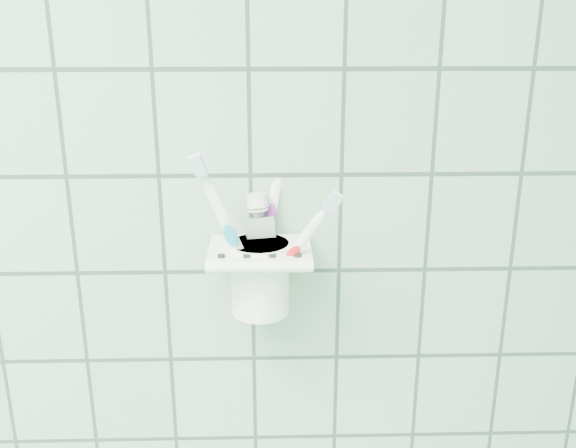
# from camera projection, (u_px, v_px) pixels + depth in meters

# --- Properties ---
(holder_bracket) EXTENTS (0.11, 0.10, 0.04)m
(holder_bracket) POSITION_uv_depth(u_px,v_px,m) (260.00, 253.00, 0.72)
(holder_bracket) COLOR white
(holder_bracket) RESTS_ON wall_back
(cup) EXTENTS (0.07, 0.07, 0.09)m
(cup) POSITION_uv_depth(u_px,v_px,m) (260.00, 274.00, 0.73)
(cup) COLOR white
(cup) RESTS_ON holder_bracket
(toothbrush_pink) EXTENTS (0.07, 0.02, 0.19)m
(toothbrush_pink) POSITION_uv_depth(u_px,v_px,m) (264.00, 228.00, 0.70)
(toothbrush_pink) COLOR white
(toothbrush_pink) RESTS_ON cup
(toothbrush_blue) EXTENTS (0.05, 0.06, 0.20)m
(toothbrush_blue) POSITION_uv_depth(u_px,v_px,m) (253.00, 220.00, 0.72)
(toothbrush_blue) COLOR white
(toothbrush_blue) RESTS_ON cup
(toothbrush_orange) EXTENTS (0.09, 0.05, 0.17)m
(toothbrush_orange) POSITION_uv_depth(u_px,v_px,m) (250.00, 233.00, 0.71)
(toothbrush_orange) COLOR white
(toothbrush_orange) RESTS_ON cup
(toothpaste_tube) EXTENTS (0.04, 0.03, 0.13)m
(toothpaste_tube) POSITION_uv_depth(u_px,v_px,m) (267.00, 242.00, 0.73)
(toothpaste_tube) COLOR silver
(toothpaste_tube) RESTS_ON cup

